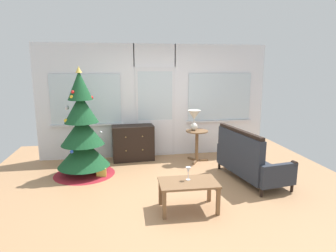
{
  "coord_description": "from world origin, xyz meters",
  "views": [
    {
      "loc": [
        -0.8,
        -4.6,
        2.06
      ],
      "look_at": [
        0.05,
        0.55,
        1.0
      ],
      "focal_mm": 31.52,
      "sensor_mm": 36.0,
      "label": 1
    }
  ],
  "objects_px": {
    "table_lamp": "(194,117)",
    "coffee_table": "(188,186)",
    "dresser_cabinet": "(133,143)",
    "gift_box": "(101,172)",
    "christmas_tree": "(83,136)",
    "side_table": "(197,140)",
    "settee_sofa": "(248,160)",
    "wine_glass": "(188,171)"
  },
  "relations": [
    {
      "from": "gift_box",
      "to": "dresser_cabinet",
      "type": "bearing_deg",
      "value": 55.45
    },
    {
      "from": "side_table",
      "to": "gift_box",
      "type": "xyz_separation_m",
      "value": [
        -2.02,
        -0.6,
        -0.4
      ]
    },
    {
      "from": "christmas_tree",
      "to": "wine_glass",
      "type": "bearing_deg",
      "value": -45.06
    },
    {
      "from": "christmas_tree",
      "to": "table_lamp",
      "type": "xyz_separation_m",
      "value": [
        2.29,
        0.45,
        0.23
      ]
    },
    {
      "from": "wine_glass",
      "to": "table_lamp",
      "type": "bearing_deg",
      "value": 73.66
    },
    {
      "from": "gift_box",
      "to": "settee_sofa",
      "type": "bearing_deg",
      "value": -12.82
    },
    {
      "from": "settee_sofa",
      "to": "table_lamp",
      "type": "bearing_deg",
      "value": 119.29
    },
    {
      "from": "wine_glass",
      "to": "gift_box",
      "type": "relative_size",
      "value": 1.09
    },
    {
      "from": "dresser_cabinet",
      "to": "wine_glass",
      "type": "xyz_separation_m",
      "value": [
        0.69,
        -2.43,
        0.18
      ]
    },
    {
      "from": "side_table",
      "to": "christmas_tree",
      "type": "bearing_deg",
      "value": -170.08
    },
    {
      "from": "table_lamp",
      "to": "side_table",
      "type": "bearing_deg",
      "value": -33.69
    },
    {
      "from": "settee_sofa",
      "to": "wine_glass",
      "type": "relative_size",
      "value": 8.26
    },
    {
      "from": "dresser_cabinet",
      "to": "settee_sofa",
      "type": "distance_m",
      "value": 2.53
    },
    {
      "from": "table_lamp",
      "to": "gift_box",
      "type": "bearing_deg",
      "value": -161.86
    },
    {
      "from": "settee_sofa",
      "to": "side_table",
      "type": "relative_size",
      "value": 2.32
    },
    {
      "from": "settee_sofa",
      "to": "coffee_table",
      "type": "bearing_deg",
      "value": -144.6
    },
    {
      "from": "christmas_tree",
      "to": "coffee_table",
      "type": "xyz_separation_m",
      "value": [
        1.66,
        -1.74,
        -0.39
      ]
    },
    {
      "from": "settee_sofa",
      "to": "coffee_table",
      "type": "relative_size",
      "value": 1.9
    },
    {
      "from": "table_lamp",
      "to": "wine_glass",
      "type": "bearing_deg",
      "value": -106.34
    },
    {
      "from": "settee_sofa",
      "to": "coffee_table",
      "type": "distance_m",
      "value": 1.64
    },
    {
      "from": "settee_sofa",
      "to": "table_lamp",
      "type": "height_order",
      "value": "table_lamp"
    },
    {
      "from": "wine_glass",
      "to": "settee_sofa",
      "type": "bearing_deg",
      "value": 33.6
    },
    {
      "from": "dresser_cabinet",
      "to": "gift_box",
      "type": "height_order",
      "value": "dresser_cabinet"
    },
    {
      "from": "coffee_table",
      "to": "gift_box",
      "type": "relative_size",
      "value": 4.73
    },
    {
      "from": "gift_box",
      "to": "christmas_tree",
      "type": "bearing_deg",
      "value": 150.36
    },
    {
      "from": "table_lamp",
      "to": "gift_box",
      "type": "height_order",
      "value": "table_lamp"
    },
    {
      "from": "christmas_tree",
      "to": "gift_box",
      "type": "distance_m",
      "value": 0.77
    },
    {
      "from": "christmas_tree",
      "to": "table_lamp",
      "type": "distance_m",
      "value": 2.35
    },
    {
      "from": "table_lamp",
      "to": "coffee_table",
      "type": "relative_size",
      "value": 0.52
    },
    {
      "from": "christmas_tree",
      "to": "dresser_cabinet",
      "type": "bearing_deg",
      "value": 37.45
    },
    {
      "from": "christmas_tree",
      "to": "side_table",
      "type": "xyz_separation_m",
      "value": [
        2.35,
        0.41,
        -0.26
      ]
    },
    {
      "from": "dresser_cabinet",
      "to": "gift_box",
      "type": "xyz_separation_m",
      "value": [
        -0.65,
        -0.94,
        -0.3
      ]
    },
    {
      "from": "dresser_cabinet",
      "to": "coffee_table",
      "type": "height_order",
      "value": "dresser_cabinet"
    },
    {
      "from": "christmas_tree",
      "to": "settee_sofa",
      "type": "bearing_deg",
      "value": -14.88
    },
    {
      "from": "dresser_cabinet",
      "to": "wine_glass",
      "type": "distance_m",
      "value": 2.53
    },
    {
      "from": "christmas_tree",
      "to": "coffee_table",
      "type": "relative_size",
      "value": 2.43
    },
    {
      "from": "dresser_cabinet",
      "to": "coffee_table",
      "type": "relative_size",
      "value": 1.09
    },
    {
      "from": "table_lamp",
      "to": "gift_box",
      "type": "relative_size",
      "value": 2.46
    },
    {
      "from": "side_table",
      "to": "wine_glass",
      "type": "relative_size",
      "value": 3.56
    },
    {
      "from": "christmas_tree",
      "to": "settee_sofa",
      "type": "relative_size",
      "value": 1.28
    },
    {
      "from": "christmas_tree",
      "to": "dresser_cabinet",
      "type": "relative_size",
      "value": 2.23
    },
    {
      "from": "coffee_table",
      "to": "wine_glass",
      "type": "bearing_deg",
      "value": 79.57
    }
  ]
}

